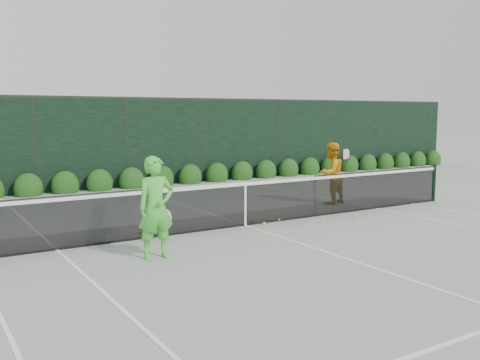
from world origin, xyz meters
TOP-DOWN VIEW (x-y plane):
  - ground at (0.00, 0.00)m, footprint 80.00×80.00m
  - tennis_net at (-0.02, 0.00)m, footprint 12.90×0.10m
  - player_woman at (-2.75, -1.46)m, footprint 0.68×0.43m
  - player_man at (3.61, 1.22)m, footprint 0.96×0.77m
  - court_lines at (0.00, 0.00)m, footprint 11.03×23.83m
  - windscreen_fence at (0.00, -2.71)m, footprint 32.00×21.07m
  - hedge_row at (-0.00, 7.15)m, footprint 31.66×0.65m
  - tennis_balls at (0.20, -0.19)m, footprint 5.67×1.60m

SIDE VIEW (x-z plane):
  - ground at x=0.00m, z-range 0.00..0.00m
  - court_lines at x=0.00m, z-range 0.00..0.01m
  - tennis_balls at x=0.20m, z-range 0.00..0.07m
  - hedge_row at x=0.00m, z-range -0.23..0.70m
  - tennis_net at x=-0.02m, z-range 0.00..1.07m
  - player_man at x=3.61m, z-range 0.00..1.71m
  - player_woman at x=-2.75m, z-range 0.00..1.78m
  - windscreen_fence at x=0.00m, z-range -0.02..3.04m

